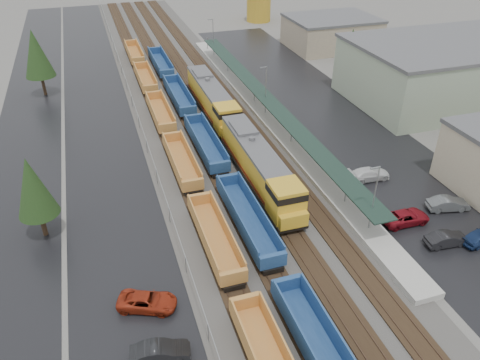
% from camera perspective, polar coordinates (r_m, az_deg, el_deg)
% --- Properties ---
extents(ballast_strip, '(20.00, 160.00, 0.08)m').
position_cam_1_polar(ballast_strip, '(79.31, -6.05, 9.68)').
color(ballast_strip, '#302D2B').
rests_on(ballast_strip, ground).
extents(trackbed, '(14.60, 160.00, 0.22)m').
position_cam_1_polar(trackbed, '(79.27, -6.06, 9.75)').
color(trackbed, black).
rests_on(trackbed, ground).
extents(west_parking_lot, '(10.00, 160.00, 0.02)m').
position_cam_1_polar(west_parking_lot, '(77.96, -16.95, 7.98)').
color(west_parking_lot, black).
rests_on(west_parking_lot, ground).
extents(west_road, '(9.00, 160.00, 0.02)m').
position_cam_1_polar(west_road, '(78.64, -24.20, 6.70)').
color(west_road, black).
rests_on(west_road, ground).
extents(east_commuter_lot, '(16.00, 100.00, 0.02)m').
position_cam_1_polar(east_commuter_lot, '(76.64, 9.81, 8.52)').
color(east_commuter_lot, black).
rests_on(east_commuter_lot, ground).
extents(station_platform, '(3.00, 80.00, 8.00)m').
position_cam_1_polar(station_platform, '(72.68, 3.09, 8.23)').
color(station_platform, '#9E9B93').
rests_on(station_platform, ground).
extents(chainlink_fence, '(0.08, 160.04, 2.02)m').
position_cam_1_polar(chainlink_fence, '(76.08, -12.93, 9.30)').
color(chainlink_fence, gray).
rests_on(chainlink_fence, ground).
extents(industrial_buildings, '(32.52, 75.30, 9.50)m').
position_cam_1_polar(industrial_buildings, '(82.17, 23.42, 11.17)').
color(industrial_buildings, tan).
rests_on(industrial_buildings, ground).
extents(tree_west_near, '(3.96, 3.96, 9.00)m').
position_cam_1_polar(tree_west_near, '(49.03, -23.96, -0.78)').
color(tree_west_near, '#332316').
rests_on(tree_west_near, ground).
extents(tree_west_far, '(4.84, 4.84, 11.00)m').
position_cam_1_polar(tree_west_far, '(85.46, -23.60, 13.95)').
color(tree_west_far, '#332316').
rests_on(tree_west_far, ground).
extents(tree_east, '(4.40, 4.40, 10.00)m').
position_cam_1_polar(tree_east, '(85.23, 13.36, 15.22)').
color(tree_east, '#332316').
rests_on(tree_east, ground).
extents(locomotive_lead, '(3.30, 21.75, 4.92)m').
position_cam_1_polar(locomotive_lead, '(54.37, 2.47, 1.60)').
color(locomotive_lead, black).
rests_on(locomotive_lead, ground).
extents(locomotive_trail, '(3.30, 21.75, 4.92)m').
position_cam_1_polar(locomotive_trail, '(72.33, -3.33, 9.71)').
color(locomotive_trail, black).
rests_on(locomotive_trail, ground).
extents(well_string_yellow, '(2.59, 106.40, 2.30)m').
position_cam_1_polar(well_string_yellow, '(58.73, -7.13, 2.24)').
color(well_string_yellow, '#BD7B34').
rests_on(well_string_yellow, ground).
extents(well_string_blue, '(2.67, 102.21, 2.37)m').
position_cam_1_polar(well_string_blue, '(55.27, -2.00, 0.46)').
color(well_string_blue, navy).
rests_on(well_string_blue, ground).
extents(storage_tank, '(6.18, 6.18, 6.18)m').
position_cam_1_polar(storage_tank, '(129.42, 2.29, 20.13)').
color(storage_tank, '#B28B23').
rests_on(storage_tank, ground).
extents(parked_car_west_b, '(2.21, 4.71, 1.49)m').
position_cam_1_polar(parked_car_west_b, '(37.74, -9.70, -19.98)').
color(parked_car_west_b, black).
rests_on(parked_car_west_b, ground).
extents(parked_car_west_c, '(4.05, 5.47, 1.38)m').
position_cam_1_polar(parked_car_west_c, '(41.33, -11.23, -14.33)').
color(parked_car_west_c, maroon).
rests_on(parked_car_west_c, ground).
extents(parked_car_east_a, '(1.86, 4.48, 1.44)m').
position_cam_1_polar(parked_car_east_a, '(50.81, 23.89, -6.61)').
color(parked_car_east_a, black).
rests_on(parked_car_east_a, ground).
extents(parked_car_east_b, '(2.47, 5.17, 1.42)m').
position_cam_1_polar(parked_car_east_b, '(52.37, 19.54, -4.29)').
color(parked_car_east_b, maroon).
rests_on(parked_car_east_b, ground).
extents(parked_car_east_c, '(2.29, 5.23, 1.50)m').
position_cam_1_polar(parked_car_east_c, '(58.61, 15.46, 0.70)').
color(parked_car_east_c, silver).
rests_on(parked_car_east_c, ground).
extents(parked_car_east_d, '(2.57, 4.54, 1.46)m').
position_cam_1_polar(parked_car_east_d, '(52.57, 27.24, -6.15)').
color(parked_car_east_d, navy).
rests_on(parked_car_east_d, ground).
extents(parked_car_east_e, '(2.54, 4.81, 1.51)m').
position_cam_1_polar(parked_car_east_e, '(56.10, 24.01, -2.68)').
color(parked_car_east_e, '#4F5254').
rests_on(parked_car_east_e, ground).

